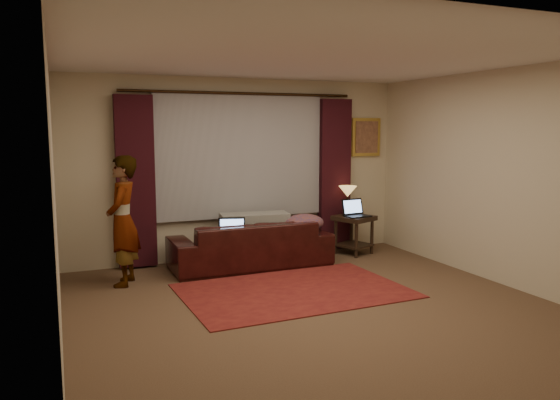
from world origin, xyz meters
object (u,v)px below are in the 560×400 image
Objects in this scene: laptop_sofa at (232,229)px; person at (123,221)px; tiffany_lamp at (347,200)px; laptop_table at (358,208)px; end_table at (354,235)px; sofa at (250,235)px.

person is at bearing -160.18° from laptop_sofa.
person is at bearing -171.48° from tiffany_lamp.
laptop_table is 3.42m from person.
laptop_sofa is 1.41m from person.
laptop_sofa is 1.00× the size of laptop_table.
person is at bearing 178.43° from laptop_table.
laptop_sofa is at bearing -171.87° from end_table.
laptop_sofa is 0.25× the size of person.
person is (-3.41, -0.37, 0.50)m from end_table.
person is (-3.41, -0.27, 0.08)m from laptop_table.
tiffany_lamp reaches higher than laptop_table.
end_table is 1.50× the size of laptop_table.
sofa reaches higher than laptop_table.
laptop_table is at bearing 22.14° from laptop_sofa.
tiffany_lamp reaches higher than sofa.
laptop_table is at bearing 112.94° from person.
sofa is at bearing 42.55° from laptop_sofa.
tiffany_lamp is 0.28× the size of person.
tiffany_lamp reaches higher than end_table.
end_table is at bearing -175.53° from sofa.
tiffany_lamp is at bearing 106.04° from end_table.
tiffany_lamp is (1.66, 0.27, 0.36)m from sofa.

